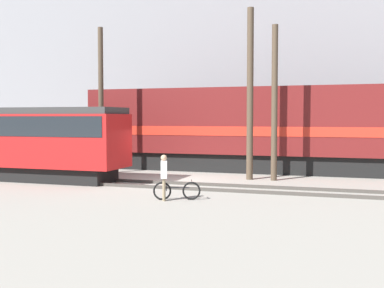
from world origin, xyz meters
TOP-DOWN VIEW (x-y plane):
  - ground_plane at (0.00, 0.00)m, footprint 120.00×120.00m
  - track_near at (0.00, -1.78)m, footprint 60.00×1.51m
  - track_far at (0.00, 5.17)m, footprint 60.00×1.51m
  - building_backdrop at (0.00, 14.45)m, footprint 45.03×6.00m
  - freight_locomotive at (3.90, 5.17)m, footprint 20.38×3.04m
  - streetcar at (-6.54, -1.78)m, footprint 9.80×2.54m
  - bicycle at (2.15, -4.82)m, footprint 1.63×0.72m
  - person at (1.77, -5.11)m, footprint 0.33×0.41m
  - utility_pole_left at (-4.48, 1.69)m, footprint 0.27×0.27m
  - utility_pole_center at (3.49, 1.69)m, footprint 0.31×0.31m
  - utility_pole_right at (4.65, 1.69)m, footprint 0.29×0.29m

SIDE VIEW (x-z plane):
  - ground_plane at x=0.00m, z-range 0.00..0.00m
  - track_near at x=0.00m, z-range 0.00..0.14m
  - track_far at x=0.00m, z-range 0.00..0.14m
  - bicycle at x=2.15m, z-range -0.03..0.69m
  - person at x=1.77m, z-range 0.17..1.82m
  - streetcar at x=-6.54m, z-range 0.25..3.68m
  - freight_locomotive at x=3.90m, z-range -0.18..5.01m
  - utility_pole_right at x=4.65m, z-range 0.00..7.30m
  - utility_pole_left at x=-4.48m, z-range 0.00..7.70m
  - utility_pole_center at x=3.49m, z-range 0.00..8.16m
  - building_backdrop at x=0.00m, z-range 0.00..14.07m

